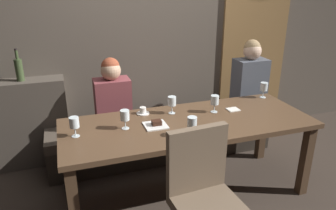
% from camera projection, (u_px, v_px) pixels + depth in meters
% --- Properties ---
extents(ground, '(9.00, 9.00, 0.00)m').
position_uv_depth(ground, '(187.00, 192.00, 3.09)').
color(ground, '#382D26').
extents(back_wall_tiled, '(6.00, 0.12, 3.00)m').
position_uv_depth(back_wall_tiled, '(150.00, 18.00, 3.62)').
color(back_wall_tiled, brown).
rests_on(back_wall_tiled, ground).
extents(arched_door, '(0.90, 0.05, 2.55)m').
position_uv_depth(arched_door, '(256.00, 26.00, 4.01)').
color(arched_door, olive).
rests_on(arched_door, ground).
extents(back_counter, '(1.10, 0.28, 0.95)m').
position_uv_depth(back_counter, '(14.00, 125.00, 3.38)').
color(back_counter, '#494138').
rests_on(back_counter, ground).
extents(dining_table, '(2.20, 0.84, 0.74)m').
position_uv_depth(dining_table, '(188.00, 130.00, 2.85)').
color(dining_table, '#493422').
rests_on(dining_table, ground).
extents(banquette_bench, '(2.50, 0.44, 0.45)m').
position_uv_depth(banquette_bench, '(164.00, 139.00, 3.62)').
color(banquette_bench, '#312A23').
rests_on(banquette_bench, ground).
extents(chair_near_side, '(0.47, 0.47, 0.98)m').
position_uv_depth(chair_near_side, '(204.00, 190.00, 2.20)').
color(chair_near_side, brown).
rests_on(chair_near_side, ground).
extents(diner_redhead, '(0.36, 0.24, 0.74)m').
position_uv_depth(diner_redhead, '(112.00, 95.00, 3.28)').
color(diner_redhead, brown).
rests_on(diner_redhead, banquette_bench).
extents(diner_bearded, '(0.36, 0.24, 0.84)m').
position_uv_depth(diner_bearded, '(250.00, 78.00, 3.68)').
color(diner_bearded, '#4C515B').
rests_on(diner_bearded, banquette_bench).
extents(wine_bottle_pale_label, '(0.08, 0.08, 0.33)m').
position_uv_depth(wine_bottle_pale_label, '(19.00, 69.00, 3.20)').
color(wine_bottle_pale_label, '#384728').
rests_on(wine_bottle_pale_label, back_counter).
extents(wine_glass_end_right, '(0.08, 0.08, 0.16)m').
position_uv_depth(wine_glass_end_right, '(264.00, 87.00, 3.35)').
color(wine_glass_end_right, silver).
rests_on(wine_glass_end_right, dining_table).
extents(wine_glass_near_left, '(0.08, 0.08, 0.16)m').
position_uv_depth(wine_glass_near_left, '(125.00, 116.00, 2.64)').
color(wine_glass_near_left, silver).
rests_on(wine_glass_near_left, dining_table).
extents(wine_glass_center_front, '(0.08, 0.08, 0.16)m').
position_uv_depth(wine_glass_center_front, '(192.00, 123.00, 2.51)').
color(wine_glass_center_front, silver).
rests_on(wine_glass_center_front, dining_table).
extents(wine_glass_end_left, '(0.08, 0.08, 0.16)m').
position_uv_depth(wine_glass_end_left, '(172.00, 102.00, 2.95)').
color(wine_glass_end_left, silver).
rests_on(wine_glass_end_left, dining_table).
extents(wine_glass_far_right, '(0.08, 0.08, 0.16)m').
position_uv_depth(wine_glass_far_right, '(74.00, 123.00, 2.51)').
color(wine_glass_far_right, silver).
rests_on(wine_glass_far_right, dining_table).
extents(wine_glass_near_right, '(0.08, 0.08, 0.16)m').
position_uv_depth(wine_glass_near_right, '(215.00, 101.00, 2.98)').
color(wine_glass_near_right, silver).
rests_on(wine_glass_near_right, dining_table).
extents(espresso_cup, '(0.12, 0.12, 0.06)m').
position_uv_depth(espresso_cup, '(143.00, 111.00, 2.97)').
color(espresso_cup, white).
rests_on(espresso_cup, dining_table).
extents(dessert_plate, '(0.19, 0.19, 0.05)m').
position_uv_depth(dessert_plate, '(156.00, 124.00, 2.73)').
color(dessert_plate, white).
rests_on(dessert_plate, dining_table).
extents(folded_napkin, '(0.11, 0.10, 0.01)m').
position_uv_depth(folded_napkin, '(233.00, 109.00, 3.07)').
color(folded_napkin, silver).
rests_on(folded_napkin, dining_table).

